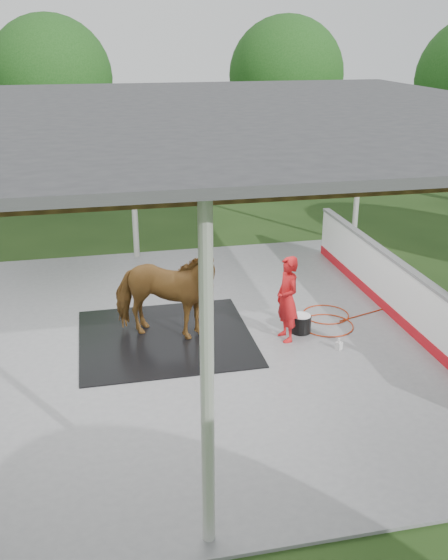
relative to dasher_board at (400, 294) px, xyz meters
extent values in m
plane|color=#1E3814|center=(-4.60, 0.00, -0.59)|extent=(100.00, 100.00, 0.00)
cube|color=slate|center=(-4.60, 0.00, -0.57)|extent=(12.00, 10.00, 0.05)
cylinder|color=beige|center=(-4.60, -4.70, 1.38)|extent=(0.14, 0.14, 3.85)
cylinder|color=beige|center=(-4.60, 4.70, 1.38)|extent=(0.14, 0.14, 3.85)
cylinder|color=beige|center=(1.10, 4.70, 1.38)|extent=(0.14, 0.14, 3.85)
cube|color=brown|center=(-4.60, -4.50, 3.26)|extent=(12.00, 0.10, 0.18)
cube|color=brown|center=(-4.60, -3.00, 3.26)|extent=(12.00, 0.10, 0.18)
cube|color=brown|center=(-4.60, -1.50, 3.26)|extent=(12.00, 0.10, 0.18)
cube|color=brown|center=(-4.60, 0.00, 3.26)|extent=(12.00, 0.10, 0.18)
cube|color=brown|center=(-4.60, 1.50, 3.26)|extent=(12.00, 0.10, 0.18)
cube|color=brown|center=(-4.60, 3.00, 3.26)|extent=(12.00, 0.10, 0.18)
cube|color=brown|center=(-4.60, 4.50, 3.26)|extent=(12.00, 0.10, 0.18)
cube|color=#38383A|center=(-4.60, 0.00, 3.46)|extent=(12.60, 10.60, 0.10)
cube|color=#B70F19|center=(0.00, 0.00, -0.44)|extent=(0.14, 8.00, 0.20)
cube|color=white|center=(0.00, 0.00, 0.06)|extent=(0.12, 8.00, 1.00)
cube|color=slate|center=(0.00, 0.00, 0.58)|extent=(0.16, 8.00, 0.06)
cylinder|color=#382314|center=(-6.60, 12.00, 0.51)|extent=(0.36, 0.36, 2.20)
sphere|color=#194714|center=(-6.60, 12.00, 3.21)|extent=(4.00, 4.00, 4.00)
cylinder|color=#382314|center=(1.40, 12.00, 0.51)|extent=(0.36, 0.36, 2.20)
sphere|color=#194714|center=(1.40, 12.00, 3.21)|extent=(4.00, 4.00, 4.00)
cube|color=black|center=(-4.46, 0.17, -0.53)|extent=(3.07, 2.88, 0.02)
imported|color=brown|center=(-4.46, 0.17, 0.32)|extent=(2.18, 1.63, 1.67)
imported|color=red|center=(-2.34, -0.31, 0.24)|extent=(0.45, 0.62, 1.56)
cylinder|color=black|center=(-1.99, -0.10, -0.38)|extent=(0.37, 0.37, 0.33)
cylinder|color=white|center=(-1.99, -0.10, -0.22)|extent=(0.34, 0.34, 0.03)
imported|color=silver|center=(-1.96, 0.06, -0.39)|extent=(0.17, 0.17, 0.31)
imported|color=#338CD8|center=(-1.56, -0.89, -0.43)|extent=(0.14, 0.14, 0.22)
torus|color=#9F2A0B|center=(-1.27, 0.50, -0.53)|extent=(0.90, 0.90, 0.02)
torus|color=#9F2A0B|center=(-1.42, 0.03, -0.53)|extent=(0.99, 0.99, 0.02)
cylinder|color=#9F2A0B|center=(-0.45, 0.37, -0.53)|extent=(1.34, 0.45, 0.02)
camera|label=1|loc=(-5.55, -9.91, 4.63)|focal=40.00mm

